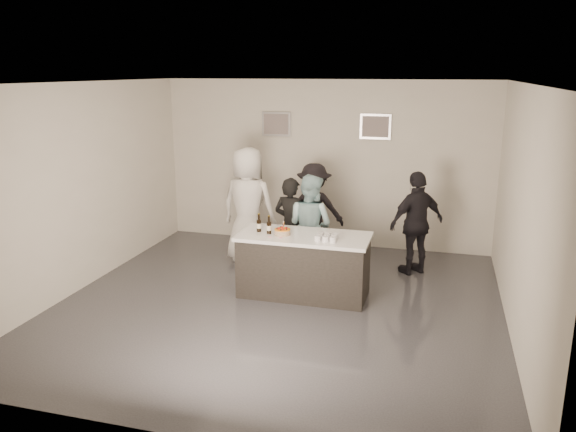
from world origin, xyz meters
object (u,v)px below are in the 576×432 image
object	(u,v)px
person_main_blue	(310,225)
beer_bottle_a	(259,223)
person_guest_back	(314,209)
person_main_black	(291,226)
bar_counter	(304,265)
beer_bottle_b	(269,225)
person_guest_right	(417,223)
cake	(282,232)
person_guest_left	(248,205)

from	to	relation	value
person_main_blue	beer_bottle_a	bearing A→B (deg)	80.34
beer_bottle_a	person_guest_back	bearing A→B (deg)	78.70
person_guest_back	beer_bottle_a	bearing A→B (deg)	70.29
person_guest_back	person_main_black	bearing A→B (deg)	74.28
bar_counter	person_main_blue	xyz separation A→B (m)	(-0.11, 0.85, 0.36)
person_main_black	beer_bottle_b	bearing A→B (deg)	99.20
beer_bottle_a	person_main_blue	size ratio (longest dim) A/B	0.16
person_main_black	person_guest_right	world-z (taller)	person_guest_right
person_main_black	person_main_blue	distance (m)	0.31
cake	person_main_black	distance (m)	0.93
beer_bottle_b	bar_counter	bearing A→B (deg)	8.40
person_main_black	person_guest_left	world-z (taller)	person_guest_left
person_main_black	person_guest_back	world-z (taller)	person_guest_back
person_main_blue	person_guest_back	distance (m)	1.05
beer_bottle_a	person_main_black	xyz separation A→B (m)	(0.24, 0.85, -0.26)
cake	person_guest_back	world-z (taller)	person_guest_back
person_main_blue	bar_counter	bearing A→B (deg)	120.86
person_main_black	person_guest_back	bearing A→B (deg)	-83.65
cake	beer_bottle_a	size ratio (longest dim) A/B	0.88
person_guest_right	person_guest_back	world-z (taller)	person_guest_right
beer_bottle_b	person_main_blue	world-z (taller)	person_main_blue
person_main_blue	person_guest_left	bearing A→B (deg)	6.69
person_guest_left	person_guest_back	distance (m)	1.20
beer_bottle_a	person_guest_right	bearing A→B (deg)	32.09
bar_counter	person_guest_left	distance (m)	1.80
bar_counter	person_main_black	size ratio (longest dim) A/B	1.20
beer_bottle_a	bar_counter	bearing A→B (deg)	0.45
person_main_black	person_guest_left	size ratio (longest dim) A/B	0.80
person_guest_right	person_main_blue	bearing A→B (deg)	-22.27
beer_bottle_b	person_guest_back	bearing A→B (deg)	84.01
person_guest_left	person_guest_right	xyz separation A→B (m)	(2.74, 0.16, -0.15)
bar_counter	person_guest_right	world-z (taller)	person_guest_right
beer_bottle_b	person_main_blue	distance (m)	1.03
bar_counter	person_guest_right	distance (m)	2.05
beer_bottle_a	person_main_black	size ratio (longest dim) A/B	0.17
person_main_blue	person_guest_back	xyz separation A→B (m)	(-0.18, 1.04, -0.00)
beer_bottle_a	person_main_blue	distance (m)	1.05
bar_counter	cake	bearing A→B (deg)	-167.00
beer_bottle_a	person_guest_back	world-z (taller)	person_guest_back
person_main_blue	person_main_black	bearing A→B (deg)	24.93
person_guest_back	cake	bearing A→B (deg)	81.32
bar_counter	person_guest_left	world-z (taller)	person_guest_left
beer_bottle_a	person_main_blue	xyz separation A→B (m)	(0.55, 0.86, -0.22)
cake	person_guest_left	size ratio (longest dim) A/B	0.12
cake	beer_bottle_a	world-z (taller)	beer_bottle_a
person_guest_right	bar_counter	bearing A→B (deg)	2.67
beer_bottle_a	person_guest_left	distance (m)	1.33
cake	beer_bottle_a	bearing A→B (deg)	170.18
beer_bottle_b	person_guest_right	xyz separation A→B (m)	(1.99, 1.42, -0.21)
beer_bottle_b	person_guest_left	size ratio (longest dim) A/B	0.13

